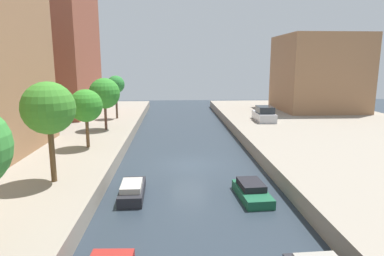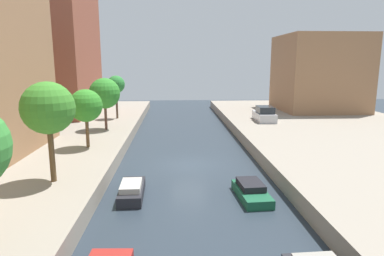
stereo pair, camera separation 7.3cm
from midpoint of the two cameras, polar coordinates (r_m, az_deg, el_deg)
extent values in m
plane|color=#28333D|center=(24.06, -0.50, -6.30)|extent=(84.00, 84.00, 0.00)
cube|color=brown|center=(44.07, -23.75, 13.91)|extent=(10.00, 12.23, 18.13)
cube|color=#9E704C|center=(47.52, 20.69, 8.77)|extent=(10.00, 10.18, 9.72)
cylinder|color=brown|center=(19.00, -22.83, -4.13)|extent=(0.29, 0.29, 2.98)
sphere|color=#3C892A|center=(18.54, -23.40, 3.16)|extent=(2.70, 2.70, 2.70)
cylinder|color=brown|center=(25.86, -17.48, -0.69)|extent=(0.24, 0.24, 2.28)
sphere|color=#328A27|center=(25.55, -17.73, 3.66)|extent=(2.39, 2.39, 2.39)
cylinder|color=brown|center=(32.43, -14.58, 1.87)|extent=(0.25, 0.25, 2.40)
sphere|color=#31892A|center=(32.16, -14.77, 5.73)|extent=(2.84, 2.84, 2.84)
cylinder|color=#4E3B2D|center=(38.56, -12.79, 3.92)|extent=(0.24, 0.24, 3.13)
sphere|color=#2B7E33|center=(38.35, -12.93, 7.26)|extent=(1.95, 1.95, 1.95)
cube|color=#B7B7BC|center=(37.07, 12.10, 1.92)|extent=(1.96, 4.17, 0.89)
cube|color=#1E2328|center=(36.66, 12.28, 3.08)|extent=(1.68, 2.31, 0.71)
cube|color=#232328|center=(18.79, -10.24, -10.63)|extent=(1.32, 3.35, 0.58)
cube|color=#B2ADA3|center=(18.39, -10.39, -9.66)|extent=(1.10, 1.85, 0.30)
cube|color=#195638|center=(18.65, 10.09, -10.96)|extent=(1.64, 3.41, 0.48)
cube|color=black|center=(18.77, 9.93, -9.46)|extent=(1.33, 1.91, 0.34)
camera|label=1|loc=(0.04, -90.07, -0.01)|focal=31.27mm
camera|label=2|loc=(0.04, 89.93, 0.01)|focal=31.27mm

